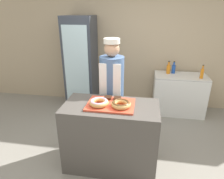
# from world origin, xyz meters

# --- Properties ---
(ground_plane) EXTENTS (14.00, 14.00, 0.00)m
(ground_plane) POSITION_xyz_m (0.00, 0.00, 0.00)
(ground_plane) COLOR gray
(wall_back) EXTENTS (8.00, 0.06, 2.70)m
(wall_back) POSITION_xyz_m (0.00, 2.13, 1.35)
(wall_back) COLOR tan
(wall_back) RESTS_ON ground_plane
(display_counter) EXTENTS (1.23, 0.63, 0.94)m
(display_counter) POSITION_xyz_m (0.00, 0.00, 0.47)
(display_counter) COLOR #4C4742
(display_counter) RESTS_ON ground_plane
(serving_tray) EXTENTS (0.60, 0.44, 0.02)m
(serving_tray) POSITION_xyz_m (0.00, 0.00, 0.95)
(serving_tray) COLOR #D84C33
(serving_tray) RESTS_ON display_counter
(donut_light_glaze) EXTENTS (0.25, 0.25, 0.07)m
(donut_light_glaze) POSITION_xyz_m (-0.14, -0.06, 1.00)
(donut_light_glaze) COLOR tan
(donut_light_glaze) RESTS_ON serving_tray
(donut_chocolate_glaze) EXTENTS (0.25, 0.25, 0.07)m
(donut_chocolate_glaze) POSITION_xyz_m (0.14, -0.06, 1.00)
(donut_chocolate_glaze) COLOR tan
(donut_chocolate_glaze) RESTS_ON serving_tray
(brownie_back_left) EXTENTS (0.09, 0.09, 0.03)m
(brownie_back_left) POSITION_xyz_m (-0.07, 0.14, 0.98)
(brownie_back_left) COLOR black
(brownie_back_left) RESTS_ON serving_tray
(brownie_back_right) EXTENTS (0.09, 0.09, 0.03)m
(brownie_back_right) POSITION_xyz_m (0.07, 0.14, 0.98)
(brownie_back_right) COLOR black
(brownie_back_right) RESTS_ON serving_tray
(baker_person) EXTENTS (0.37, 0.37, 1.70)m
(baker_person) POSITION_xyz_m (-0.08, 0.56, 0.90)
(baker_person) COLOR #4C4C51
(baker_person) RESTS_ON ground_plane
(beverage_fridge) EXTENTS (0.61, 0.62, 1.96)m
(beverage_fridge) POSITION_xyz_m (-0.95, 1.76, 0.98)
(beverage_fridge) COLOR #333842
(beverage_fridge) RESTS_ON ground_plane
(chest_freezer) EXTENTS (1.04, 0.56, 0.83)m
(chest_freezer) POSITION_xyz_m (1.14, 1.77, 0.42)
(chest_freezer) COLOR silver
(chest_freezer) RESTS_ON ground_plane
(bottle_blue) EXTENTS (0.08, 0.08, 0.25)m
(bottle_blue) POSITION_xyz_m (0.99, 1.89, 0.93)
(bottle_blue) COLOR #1E4CB2
(bottle_blue) RESTS_ON chest_freezer
(bottle_orange) EXTENTS (0.06, 0.06, 0.27)m
(bottle_orange) POSITION_xyz_m (1.49, 1.64, 0.94)
(bottle_orange) COLOR orange
(bottle_orange) RESTS_ON chest_freezer
(bottle_orange_b) EXTENTS (0.08, 0.08, 0.26)m
(bottle_orange_b) POSITION_xyz_m (0.89, 1.85, 0.94)
(bottle_orange_b) COLOR orange
(bottle_orange_b) RESTS_ON chest_freezer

